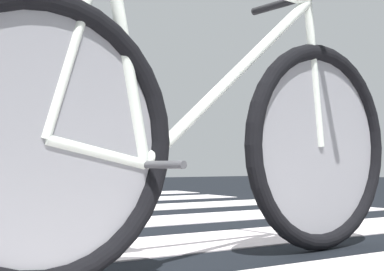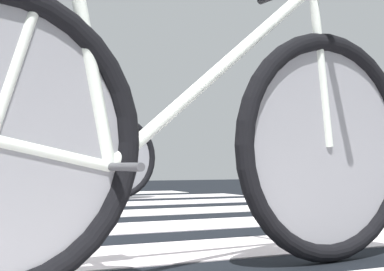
# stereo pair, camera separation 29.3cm
# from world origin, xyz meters

# --- Properties ---
(bicycle_1_of_3) EXTENTS (1.73, 0.52, 0.93)m
(bicycle_1_of_3) POSITION_xyz_m (0.58, -1.30, 0.41)
(bicycle_1_of_3) COLOR black
(bicycle_1_of_3) RESTS_ON ground
(bicycle_3_of_3) EXTENTS (1.73, 0.52, 0.93)m
(bicycle_3_of_3) POSITION_xyz_m (0.96, 1.94, 0.41)
(bicycle_3_of_3) COLOR black
(bicycle_3_of_3) RESTS_ON ground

